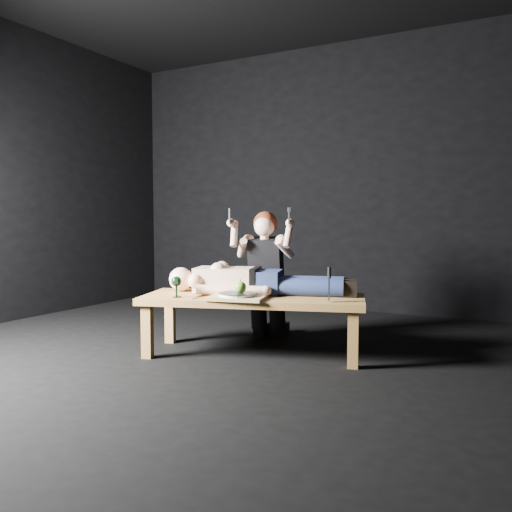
# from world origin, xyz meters

# --- Properties ---
(ground) EXTENTS (5.00, 5.00, 0.00)m
(ground) POSITION_xyz_m (0.00, 0.00, 0.00)
(ground) COLOR black
(ground) RESTS_ON ground
(back_wall) EXTENTS (5.00, 0.00, 5.00)m
(back_wall) POSITION_xyz_m (0.00, 2.50, 1.50)
(back_wall) COLOR black
(back_wall) RESTS_ON ground
(table) EXTENTS (1.78, 1.11, 0.45)m
(table) POSITION_xyz_m (0.29, 0.23, 0.23)
(table) COLOR #A47B39
(table) RESTS_ON ground
(lying_man) EXTENTS (1.62, 0.92, 0.24)m
(lying_man) POSITION_xyz_m (0.29, 0.38, 0.57)
(lying_man) COLOR beige
(lying_man) RESTS_ON table
(kneeling_woman) EXTENTS (0.73, 0.79, 1.13)m
(kneeling_woman) POSITION_xyz_m (0.15, 0.75, 0.56)
(kneeling_woman) COLOR black
(kneeling_woman) RESTS_ON ground
(serving_tray) EXTENTS (0.46, 0.38, 0.02)m
(serving_tray) POSITION_xyz_m (0.27, 0.03, 0.46)
(serving_tray) COLOR tan
(serving_tray) RESTS_ON table
(plate) EXTENTS (0.32, 0.32, 0.02)m
(plate) POSITION_xyz_m (0.27, 0.03, 0.48)
(plate) COLOR white
(plate) RESTS_ON serving_tray
(apple) EXTENTS (0.09, 0.09, 0.09)m
(apple) POSITION_xyz_m (0.29, 0.04, 0.54)
(apple) COLOR #3C8E1E
(apple) RESTS_ON plate
(goblet) EXTENTS (0.10, 0.10, 0.16)m
(goblet) POSITION_xyz_m (-0.17, -0.10, 0.53)
(goblet) COLOR black
(goblet) RESTS_ON table
(fork_flat) EXTENTS (0.04, 0.18, 0.01)m
(fork_flat) POSITION_xyz_m (-0.03, -0.05, 0.45)
(fork_flat) COLOR #B2B2B7
(fork_flat) RESTS_ON table
(knife_flat) EXTENTS (0.06, 0.18, 0.01)m
(knife_flat) POSITION_xyz_m (0.44, 0.06, 0.45)
(knife_flat) COLOR #B2B2B7
(knife_flat) RESTS_ON table
(spoon_flat) EXTENTS (0.15, 0.13, 0.01)m
(spoon_flat) POSITION_xyz_m (0.36, 0.12, 0.45)
(spoon_flat) COLOR #B2B2B7
(spoon_flat) RESTS_ON table
(carving_knife) EXTENTS (0.04, 0.04, 0.25)m
(carving_knife) POSITION_xyz_m (0.91, 0.22, 0.57)
(carving_knife) COLOR #B2B2B7
(carving_knife) RESTS_ON table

